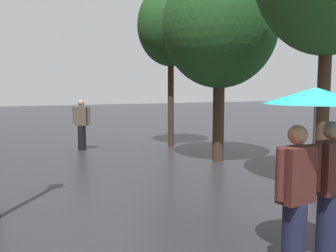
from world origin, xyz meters
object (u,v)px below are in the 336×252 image
couple_under_umbrella (314,149)px  street_tree_2 (171,26)px  street_tree_1 (220,27)px  pedestrian_walking_midground (82,124)px

couple_under_umbrella → street_tree_2: bearing=74.9°
street_tree_2 → street_tree_1: bearing=-88.2°
street_tree_1 → pedestrian_walking_midground: size_ratio=3.26×
street_tree_1 → couple_under_umbrella: 6.51m
street_tree_1 → couple_under_umbrella: bearing=-113.0°
couple_under_umbrella → pedestrian_walking_midground: bearing=94.3°
street_tree_1 → street_tree_2: bearing=91.8°
street_tree_2 → pedestrian_walking_midground: street_tree_2 is taller
street_tree_1 → street_tree_2: 2.90m
street_tree_2 → couple_under_umbrella: size_ratio=2.68×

